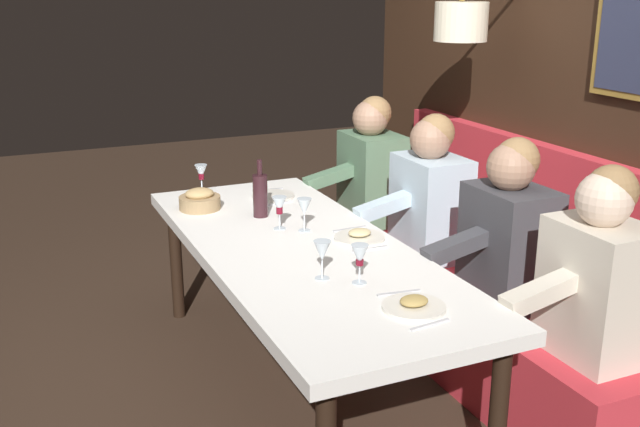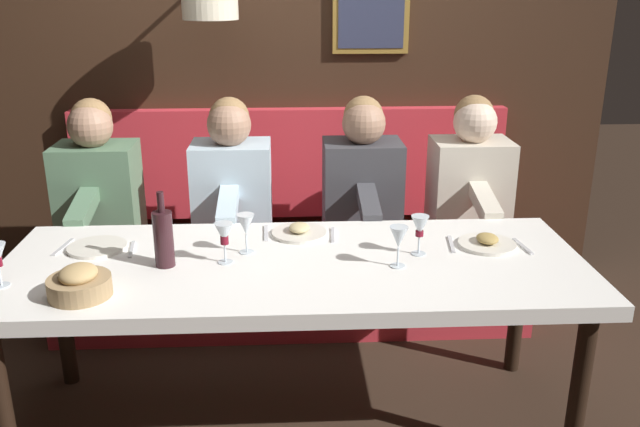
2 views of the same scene
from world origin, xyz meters
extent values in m
plane|color=#332319|center=(0.00, 0.00, 0.00)|extent=(12.00, 12.00, 0.00)
cube|color=white|center=(0.00, 0.00, 0.71)|extent=(0.90, 2.31, 0.06)
cylinder|color=black|center=(-0.35, 1.05, 0.34)|extent=(0.07, 0.07, 0.68)
cylinder|color=black|center=(0.35, -1.05, 0.34)|extent=(0.07, 0.07, 0.68)
cylinder|color=black|center=(0.35, 1.05, 0.34)|extent=(0.07, 0.07, 0.68)
cube|color=red|center=(0.89, 0.00, 0.23)|extent=(0.52, 2.51, 0.45)
cube|color=#382316|center=(1.48, 0.00, 1.45)|extent=(0.10, 3.71, 2.90)
cube|color=red|center=(1.39, 0.00, 0.77)|extent=(0.10, 2.51, 0.64)
cube|color=olive|center=(1.42, -0.46, 1.68)|extent=(0.04, 0.43, 0.57)
cube|color=#2D334C|center=(1.40, -0.46, 1.68)|extent=(0.01, 0.37, 0.51)
cylinder|color=beige|center=(1.08, 0.39, 1.70)|extent=(0.28, 0.28, 0.20)
cube|color=beige|center=(0.89, -0.93, 0.73)|extent=(0.30, 0.40, 0.56)
sphere|color=beige|center=(0.87, -0.93, 1.11)|extent=(0.22, 0.22, 0.22)
sphere|color=#937047|center=(0.90, -0.93, 1.14)|extent=(0.20, 0.20, 0.20)
cube|color=beige|center=(0.60, -0.93, 0.77)|extent=(0.33, 0.09, 0.14)
cube|color=#3D3D42|center=(0.89, -0.37, 0.73)|extent=(0.30, 0.40, 0.56)
sphere|color=#A37A60|center=(0.87, -0.37, 1.11)|extent=(0.22, 0.22, 0.22)
sphere|color=#937047|center=(0.90, -0.37, 1.14)|extent=(0.20, 0.20, 0.20)
cube|color=#3D3D42|center=(0.60, -0.37, 0.77)|extent=(0.33, 0.09, 0.14)
cube|color=silver|center=(0.89, 0.31, 0.73)|extent=(0.30, 0.40, 0.56)
sphere|color=#A37A60|center=(0.87, 0.31, 1.11)|extent=(0.22, 0.22, 0.22)
sphere|color=#937047|center=(0.90, 0.31, 1.14)|extent=(0.20, 0.20, 0.20)
cube|color=silver|center=(0.60, 0.31, 0.77)|extent=(0.33, 0.09, 0.14)
cube|color=#567A5B|center=(0.89, 0.99, 0.73)|extent=(0.30, 0.40, 0.56)
sphere|color=#A37A60|center=(0.87, 0.99, 1.11)|extent=(0.22, 0.22, 0.22)
sphere|color=#937047|center=(0.90, 0.99, 1.14)|extent=(0.20, 0.20, 0.20)
cube|color=#567A5B|center=(0.60, 0.99, 0.77)|extent=(0.33, 0.09, 0.14)
cylinder|color=silver|center=(0.12, -0.81, 0.75)|extent=(0.24, 0.24, 0.01)
ellipsoid|color=#AD8E4C|center=(0.12, -0.81, 0.77)|extent=(0.11, 0.09, 0.04)
cube|color=silver|center=(0.10, -0.95, 0.74)|extent=(0.17, 0.03, 0.01)
cube|color=silver|center=(0.14, -0.66, 0.74)|extent=(0.18, 0.04, 0.01)
cylinder|color=silver|center=(0.29, -0.03, 0.75)|extent=(0.24, 0.24, 0.01)
ellipsoid|color=#D1BC84|center=(0.29, -0.03, 0.77)|extent=(0.11, 0.09, 0.04)
cube|color=silver|center=(0.27, -0.17, 0.74)|extent=(0.17, 0.02, 0.01)
cube|color=silver|center=(0.31, 0.12, 0.74)|extent=(0.18, 0.02, 0.01)
cylinder|color=silver|center=(0.17, 0.81, 0.75)|extent=(0.24, 0.24, 0.01)
cube|color=silver|center=(0.15, 0.66, 0.74)|extent=(0.17, 0.03, 0.01)
cube|color=silver|center=(0.19, 0.95, 0.74)|extent=(0.18, 0.04, 0.01)
cylinder|color=silver|center=(0.10, 0.19, 0.74)|extent=(0.06, 0.06, 0.00)
cylinder|color=silver|center=(0.10, 0.19, 0.78)|extent=(0.01, 0.01, 0.07)
cone|color=silver|center=(0.10, 0.19, 0.86)|extent=(0.07, 0.07, 0.08)
cylinder|color=silver|center=(-0.17, 1.06, 0.74)|extent=(0.06, 0.06, 0.00)
cylinder|color=silver|center=(-0.17, 1.06, 0.78)|extent=(0.01, 0.01, 0.07)
cone|color=silver|center=(-0.17, 1.06, 0.86)|extent=(0.07, 0.07, 0.08)
cylinder|color=maroon|center=(-0.17, 1.06, 0.84)|extent=(0.03, 0.03, 0.03)
cylinder|color=silver|center=(0.00, 0.27, 0.74)|extent=(0.06, 0.06, 0.00)
cylinder|color=silver|center=(0.00, 0.27, 0.78)|extent=(0.01, 0.01, 0.07)
cone|color=silver|center=(0.00, 0.27, 0.86)|extent=(0.07, 0.07, 0.08)
cylinder|color=maroon|center=(0.00, 0.27, 0.84)|extent=(0.03, 0.03, 0.03)
cylinder|color=silver|center=(0.05, -0.50, 0.74)|extent=(0.06, 0.06, 0.00)
cylinder|color=silver|center=(0.05, -0.50, 0.78)|extent=(0.01, 0.01, 0.07)
cone|color=silver|center=(0.05, -0.50, 0.86)|extent=(0.07, 0.07, 0.08)
cylinder|color=maroon|center=(0.05, -0.50, 0.83)|extent=(0.03, 0.03, 0.02)
cylinder|color=silver|center=(-0.07, -0.40, 0.74)|extent=(0.06, 0.06, 0.00)
cylinder|color=silver|center=(-0.07, -0.40, 0.78)|extent=(0.01, 0.01, 0.07)
cone|color=silver|center=(-0.07, -0.40, 0.86)|extent=(0.07, 0.07, 0.08)
cylinder|color=#33191E|center=(-0.02, 0.50, 0.85)|extent=(0.08, 0.08, 0.22)
cylinder|color=#33191E|center=(-0.02, 0.50, 1.00)|extent=(0.03, 0.03, 0.08)
cylinder|color=#9E7F56|center=(-0.27, 0.75, 0.78)|extent=(0.22, 0.22, 0.07)
ellipsoid|color=tan|center=(-0.27, 0.75, 0.83)|extent=(0.15, 0.13, 0.06)
camera|label=1|loc=(-1.23, -2.98, 1.91)|focal=41.80mm
camera|label=2|loc=(-2.44, 0.02, 1.79)|focal=37.77mm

